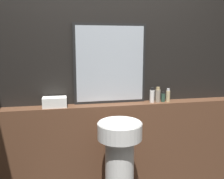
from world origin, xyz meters
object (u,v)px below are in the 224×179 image
(pedestal_sink, at_px, (120,163))
(mirror, at_px, (110,64))
(towel_stack, at_px, (55,102))
(lotion_bottle, at_px, (163,97))
(body_wash_bottle, at_px, (168,96))
(conditioner_bottle, at_px, (158,95))
(shampoo_bottle, at_px, (152,95))

(pedestal_sink, bearing_deg, mirror, 88.61)
(towel_stack, distance_m, lotion_bottle, 1.10)
(body_wash_bottle, bearing_deg, towel_stack, 180.00)
(pedestal_sink, bearing_deg, towel_stack, 142.63)
(mirror, distance_m, conditioner_bottle, 0.59)
(conditioner_bottle, relative_size, lotion_bottle, 1.51)
(mirror, height_order, conditioner_bottle, mirror)
(towel_stack, bearing_deg, body_wash_bottle, -0.00)
(mirror, bearing_deg, conditioner_bottle, -7.58)
(conditioner_bottle, bearing_deg, lotion_bottle, 0.00)
(pedestal_sink, xyz_separation_m, towel_stack, (-0.54, 0.41, 0.48))
(towel_stack, bearing_deg, pedestal_sink, -37.37)
(towel_stack, xyz_separation_m, lotion_bottle, (1.10, 0.00, 0.00))
(shampoo_bottle, bearing_deg, pedestal_sink, -136.75)
(conditioner_bottle, bearing_deg, mirror, 172.42)
(mirror, distance_m, shampoo_bottle, 0.54)
(shampoo_bottle, height_order, lotion_bottle, shampoo_bottle)
(lotion_bottle, height_order, body_wash_bottle, body_wash_bottle)
(pedestal_sink, bearing_deg, body_wash_bottle, 33.91)
(mirror, distance_m, towel_stack, 0.66)
(body_wash_bottle, bearing_deg, conditioner_bottle, 180.00)
(conditioner_bottle, relative_size, body_wash_bottle, 1.14)
(body_wash_bottle, bearing_deg, pedestal_sink, -146.09)
(conditioner_bottle, height_order, body_wash_bottle, conditioner_bottle)
(shampoo_bottle, distance_m, body_wash_bottle, 0.18)
(mirror, height_order, lotion_bottle, mirror)
(towel_stack, bearing_deg, conditioner_bottle, 0.00)
(mirror, xyz_separation_m, towel_stack, (-0.55, -0.07, -0.35))
(pedestal_sink, height_order, lotion_bottle, lotion_bottle)
(mirror, relative_size, shampoo_bottle, 5.09)
(towel_stack, height_order, shampoo_bottle, shampoo_bottle)
(pedestal_sink, xyz_separation_m, lotion_bottle, (0.56, 0.41, 0.48))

